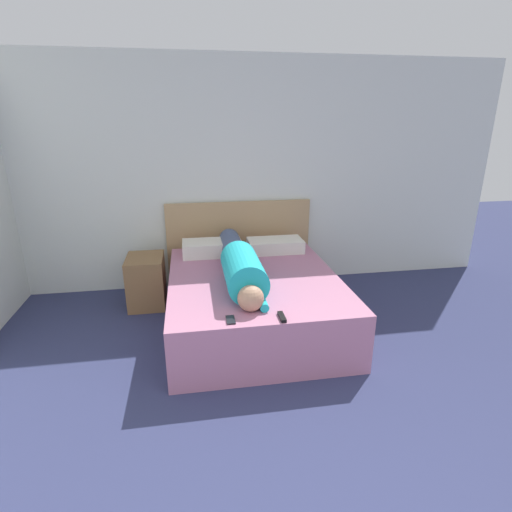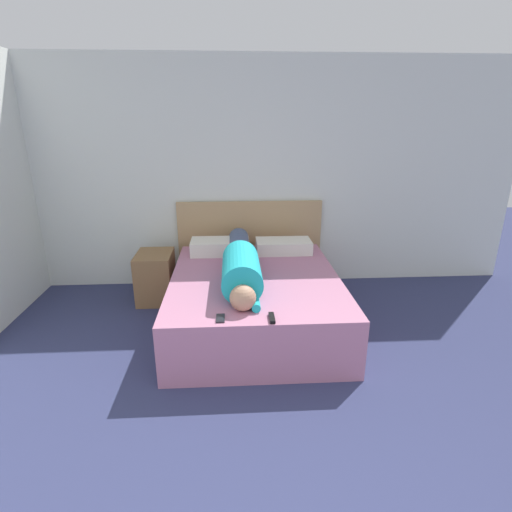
{
  "view_description": "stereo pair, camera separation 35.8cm",
  "coord_description": "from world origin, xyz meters",
  "views": [
    {
      "loc": [
        -0.63,
        -0.6,
        1.94
      ],
      "look_at": [
        -0.07,
        2.74,
        0.77
      ],
      "focal_mm": 28.0,
      "sensor_mm": 36.0,
      "label": 1
    },
    {
      "loc": [
        -0.27,
        -0.64,
        1.94
      ],
      "look_at": [
        -0.07,
        2.74,
        0.77
      ],
      "focal_mm": 28.0,
      "sensor_mm": 36.0,
      "label": 2
    }
  ],
  "objects": [
    {
      "name": "person_lying",
      "position": [
        -0.2,
        2.82,
        0.66
      ],
      "size": [
        0.34,
        1.73,
        0.34
      ],
      "color": "tan",
      "rests_on": "bed"
    },
    {
      "name": "bed",
      "position": [
        -0.07,
        2.89,
        0.26
      ],
      "size": [
        1.59,
        1.93,
        0.52
      ],
      "color": "#B2708E",
      "rests_on": "ground_plane"
    },
    {
      "name": "nightstand",
      "position": [
        -1.14,
        3.53,
        0.27
      ],
      "size": [
        0.38,
        0.49,
        0.54
      ],
      "color": "brown",
      "rests_on": "ground_plane"
    },
    {
      "name": "tv_remote",
      "position": [
        0.01,
        2.01,
        0.53
      ],
      "size": [
        0.04,
        0.15,
        0.02
      ],
      "color": "black",
      "rests_on": "bed"
    },
    {
      "name": "headboard",
      "position": [
        -0.07,
        3.96,
        0.51
      ],
      "size": [
        1.71,
        0.04,
        1.02
      ],
      "color": "tan",
      "rests_on": "ground_plane"
    },
    {
      "name": "pillow_near_headboard",
      "position": [
        -0.41,
        3.58,
        0.59
      ],
      "size": [
        0.64,
        0.33,
        0.15
      ],
      "color": "silver",
      "rests_on": "bed"
    },
    {
      "name": "pillow_second",
      "position": [
        0.29,
        3.58,
        0.58
      ],
      "size": [
        0.61,
        0.33,
        0.14
      ],
      "color": "silver",
      "rests_on": "bed"
    },
    {
      "name": "cell_phone",
      "position": [
        -0.38,
        2.04,
        0.52
      ],
      "size": [
        0.06,
        0.13,
        0.01
      ],
      "color": "black",
      "rests_on": "bed"
    },
    {
      "name": "wall_back",
      "position": [
        0.0,
        4.03,
        1.3
      ],
      "size": [
        6.21,
        0.06,
        2.6
      ],
      "color": "silver",
      "rests_on": "ground_plane"
    }
  ]
}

